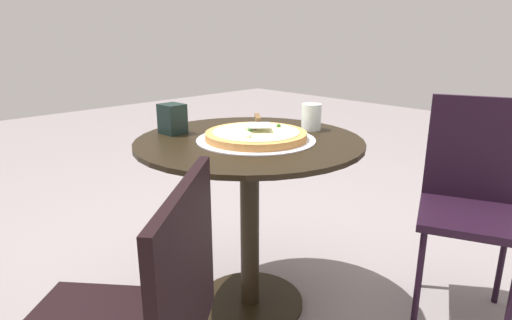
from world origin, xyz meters
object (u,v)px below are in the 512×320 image
object	(u,v)px
pizza_server	(259,121)
drinking_cup	(311,117)
patio_chair_near	(472,193)
pizza_on_tray	(256,136)
patio_table	(250,187)
napkin_dispenser	(172,119)

from	to	relation	value
pizza_server	drinking_cup	distance (m)	0.24
pizza_server	patio_chair_near	distance (m)	0.87
pizza_on_tray	patio_chair_near	world-z (taller)	patio_chair_near
pizza_server	drinking_cup	size ratio (longest dim) A/B	1.80
patio_table	drinking_cup	xyz separation A→B (m)	(0.06, 0.29, 0.25)
patio_table	patio_chair_near	bearing A→B (deg)	45.32
pizza_server	pizza_on_tray	bearing A→B (deg)	-52.76
drinking_cup	patio_table	bearing A→B (deg)	-102.61
pizza_on_tray	pizza_server	world-z (taller)	pizza_server
pizza_server	napkin_dispenser	size ratio (longest dim) A/B	1.65
pizza_on_tray	pizza_server	distance (m)	0.08
patio_table	napkin_dispenser	distance (m)	0.40
patio_table	drinking_cup	size ratio (longest dim) A/B	8.01
napkin_dispenser	patio_chair_near	bearing A→B (deg)	38.75
pizza_on_tray	napkin_dispenser	size ratio (longest dim) A/B	3.80
drinking_cup	pizza_on_tray	bearing A→B (deg)	-97.29
drinking_cup	napkin_dispenser	size ratio (longest dim) A/B	0.91
patio_table	pizza_on_tray	xyz separation A→B (m)	(0.03, 0.01, 0.21)
patio_table	pizza_on_tray	size ratio (longest dim) A/B	1.93
pizza_server	napkin_dispenser	bearing A→B (deg)	-140.82
napkin_dispenser	patio_chair_near	world-z (taller)	patio_chair_near
drinking_cup	patio_chair_near	bearing A→B (deg)	31.10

